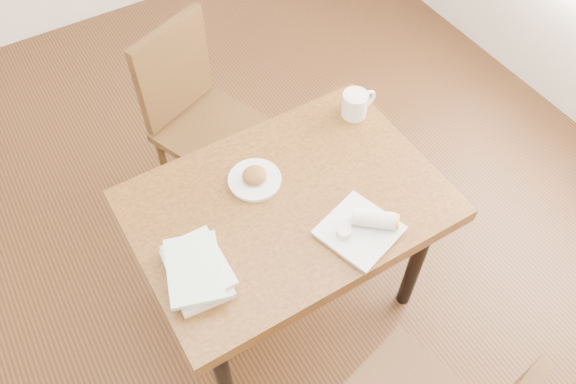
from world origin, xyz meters
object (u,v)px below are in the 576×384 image
coffee_mug (356,104)px  book_stack (197,270)px  plate_scone (255,178)px  chair_far (197,111)px  table (288,215)px  plate_burrito (364,227)px

coffee_mug → book_stack: (-0.85, -0.34, -0.02)m
plate_scone → coffee_mug: coffee_mug is taller
book_stack → plate_scone: bearing=35.0°
chair_far → coffee_mug: chair_far is taller
plate_scone → coffee_mug: bearing=10.8°
plate_scone → coffee_mug: size_ratio=1.28×
chair_far → book_stack: 0.98m
table → coffee_mug: bearing=27.2°
chair_far → table: bearing=-88.7°
coffee_mug → book_stack: 0.92m
chair_far → plate_scone: chair_far is taller
plate_scone → chair_far: bearing=86.2°
plate_scone → plate_burrito: (0.21, -0.38, 0.00)m
table → plate_scone: size_ratio=5.64×
table → book_stack: bearing=-165.4°
table → plate_burrito: bearing=-57.6°
plate_scone → book_stack: book_stack is taller
coffee_mug → book_stack: bearing=-158.4°
chair_far → plate_burrito: 1.04m
table → plate_scone: bearing=113.5°
plate_burrito → coffee_mug: bearing=57.8°
chair_far → plate_burrito: chair_far is taller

